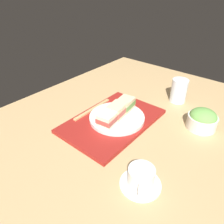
% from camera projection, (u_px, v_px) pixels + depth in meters
% --- Properties ---
extents(ground_plane, '(1.40, 1.00, 0.03)m').
position_uv_depth(ground_plane, '(118.00, 128.00, 0.87)').
color(ground_plane, tan).
extents(serving_tray, '(0.41, 0.27, 0.01)m').
position_uv_depth(serving_tray, '(112.00, 121.00, 0.87)').
color(serving_tray, maroon).
rests_on(serving_tray, ground_plane).
extents(sandwich_plate, '(0.23, 0.23, 0.02)m').
position_uv_depth(sandwich_plate, '(117.00, 118.00, 0.86)').
color(sandwich_plate, silver).
rests_on(sandwich_plate, serving_tray).
extents(sandwich_near, '(0.09, 0.07, 0.05)m').
position_uv_depth(sandwich_near, '(125.00, 104.00, 0.89)').
color(sandwich_near, beige).
rests_on(sandwich_near, sandwich_plate).
extents(sandwich_middle, '(0.09, 0.07, 0.05)m').
position_uv_depth(sandwich_middle, '(117.00, 110.00, 0.84)').
color(sandwich_middle, beige).
rests_on(sandwich_middle, sandwich_plate).
extents(sandwich_far, '(0.09, 0.07, 0.05)m').
position_uv_depth(sandwich_far, '(108.00, 118.00, 0.80)').
color(sandwich_far, '#EFE5C1').
rests_on(sandwich_far, sandwich_plate).
extents(salad_bowl, '(0.11, 0.11, 0.08)m').
position_uv_depth(salad_bowl, '(202.00, 119.00, 0.82)').
color(salad_bowl, silver).
rests_on(salad_bowl, ground_plane).
extents(chopsticks_pair, '(0.22, 0.02, 0.01)m').
position_uv_depth(chopsticks_pair, '(93.00, 109.00, 0.93)').
color(chopsticks_pair, tan).
rests_on(chopsticks_pair, serving_tray).
extents(coffee_cup, '(0.12, 0.12, 0.06)m').
position_uv_depth(coffee_cup, '(141.00, 178.00, 0.60)').
color(coffee_cup, white).
rests_on(coffee_cup, ground_plane).
extents(drinking_glass, '(0.07, 0.07, 0.11)m').
position_uv_depth(drinking_glass, '(179.00, 91.00, 0.99)').
color(drinking_glass, silver).
rests_on(drinking_glass, ground_plane).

